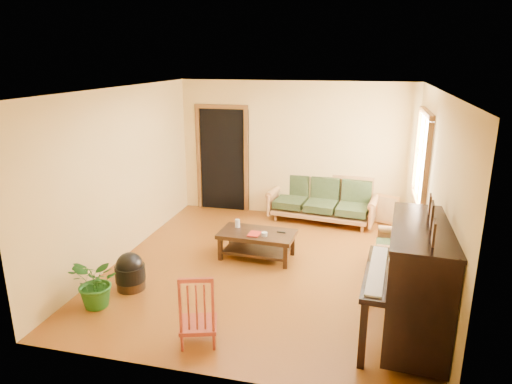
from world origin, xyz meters
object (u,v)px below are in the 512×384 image
(sofa, at_px, (322,200))
(armchair, at_px, (398,245))
(red_chair, at_px, (198,307))
(potted_plant, at_px, (97,282))
(piano, at_px, (418,285))
(footstool, at_px, (130,275))
(ceramic_crock, at_px, (403,221))
(coffee_table, at_px, (257,245))

(sofa, height_order, armchair, sofa)
(red_chair, relative_size, potted_plant, 1.26)
(piano, distance_m, footstool, 3.66)
(sofa, bearing_deg, potted_plant, -114.60)
(armchair, bearing_deg, ceramic_crock, 86.09)
(sofa, height_order, potted_plant, sofa)
(red_chair, height_order, potted_plant, red_chair)
(piano, bearing_deg, red_chair, -161.38)
(sofa, height_order, footstool, sofa)
(piano, relative_size, potted_plant, 2.26)
(sofa, relative_size, red_chair, 2.34)
(coffee_table, xyz_separation_m, red_chair, (-0.11, -2.28, 0.21))
(ceramic_crock, distance_m, potted_plant, 5.46)
(coffee_table, height_order, ceramic_crock, coffee_table)
(footstool, bearing_deg, coffee_table, 43.94)
(ceramic_crock, bearing_deg, sofa, -178.22)
(coffee_table, xyz_separation_m, armchair, (2.10, 0.04, 0.19))
(piano, xyz_separation_m, footstool, (-3.62, 0.33, -0.48))
(sofa, bearing_deg, footstool, -116.75)
(ceramic_crock, bearing_deg, potted_plant, -135.32)
(ceramic_crock, bearing_deg, coffee_table, -139.90)
(sofa, height_order, red_chair, sofa)
(armchair, relative_size, red_chair, 0.95)
(coffee_table, bearing_deg, ceramic_crock, 40.10)
(armchair, bearing_deg, coffee_table, -176.70)
(armchair, xyz_separation_m, ceramic_crock, (0.20, 1.89, -0.29))
(sofa, bearing_deg, coffee_table, -105.40)
(potted_plant, bearing_deg, footstool, 73.42)
(coffee_table, height_order, armchair, armchair)
(ceramic_crock, bearing_deg, armchair, -96.08)
(coffee_table, xyz_separation_m, potted_plant, (-1.58, -1.90, 0.13))
(footstool, xyz_separation_m, red_chair, (1.32, -0.91, 0.23))
(footstool, relative_size, potted_plant, 0.60)
(red_chair, height_order, ceramic_crock, red_chair)
(piano, distance_m, potted_plant, 3.79)
(sofa, xyz_separation_m, potted_plant, (-2.38, -3.79, -0.09))
(sofa, relative_size, piano, 1.30)
(sofa, xyz_separation_m, piano, (1.39, -3.59, 0.25))
(armchair, bearing_deg, red_chair, -131.31)
(coffee_table, relative_size, footstool, 2.88)
(piano, bearing_deg, armchair, 97.46)
(coffee_table, bearing_deg, potted_plant, -129.76)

